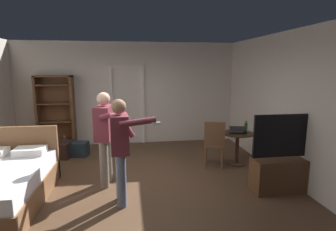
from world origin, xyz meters
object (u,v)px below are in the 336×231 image
(person_striped_shirt, at_px, (105,132))
(suitcase_dark, at_px, (75,149))
(bottle_on_table, at_px, (246,128))
(person_blue_shirt, at_px, (121,145))
(tv_flatscreen, at_px, (286,168))
(wooden_chair, at_px, (214,142))
(bookshelf, at_px, (56,110))
(suitcase_small, at_px, (60,151))
(laptop, at_px, (237,131))
(side_table, at_px, (237,143))

(person_striped_shirt, bearing_deg, suitcase_dark, 117.52)
(bottle_on_table, xyz_separation_m, person_blue_shirt, (-2.57, -1.28, 0.12))
(tv_flatscreen, relative_size, wooden_chair, 1.34)
(bookshelf, relative_size, suitcase_small, 4.14)
(laptop, relative_size, bottle_on_table, 1.49)
(bookshelf, distance_m, person_blue_shirt, 3.63)
(tv_flatscreen, relative_size, laptop, 3.30)
(wooden_chair, bearing_deg, bottle_on_table, 2.62)
(suitcase_small, bearing_deg, person_striped_shirt, -40.24)
(side_table, bearing_deg, person_striped_shirt, -166.93)
(person_blue_shirt, relative_size, suitcase_small, 3.58)
(bottle_on_table, height_order, person_striped_shirt, person_striped_shirt)
(tv_flatscreen, bearing_deg, person_striped_shirt, 166.94)
(suitcase_small, bearing_deg, suitcase_dark, 33.81)
(bookshelf, distance_m, tv_flatscreen, 5.50)
(bottle_on_table, xyz_separation_m, suitcase_dark, (-3.73, 1.14, -0.64))
(laptop, xyz_separation_m, wooden_chair, (-0.51, -0.07, -0.21))
(laptop, xyz_separation_m, person_blue_shirt, (-2.39, -1.32, 0.18))
(bookshelf, height_order, laptop, bookshelf)
(wooden_chair, relative_size, suitcase_small, 2.18)
(bookshelf, height_order, person_blue_shirt, bookshelf)
(side_table, height_order, suitcase_small, side_table)
(laptop, bearing_deg, side_table, 45.03)
(side_table, height_order, wooden_chair, wooden_chair)
(bottle_on_table, bearing_deg, suitcase_dark, 162.99)
(bookshelf, bearing_deg, suitcase_small, -73.50)
(person_blue_shirt, bearing_deg, bookshelf, 118.40)
(wooden_chair, relative_size, person_striped_shirt, 0.60)
(tv_flatscreen, height_order, laptop, tv_flatscreen)
(side_table, height_order, laptop, laptop)
(person_blue_shirt, relative_size, person_striped_shirt, 0.98)
(laptop, xyz_separation_m, suitcase_dark, (-3.55, 1.10, -0.58))
(laptop, relative_size, wooden_chair, 0.41)
(suitcase_dark, bearing_deg, person_striped_shirt, -49.81)
(laptop, bearing_deg, person_blue_shirt, -151.14)
(tv_flatscreen, height_order, person_blue_shirt, person_blue_shirt)
(laptop, height_order, person_striped_shirt, person_striped_shirt)
(tv_flatscreen, xyz_separation_m, bottle_on_table, (-0.17, 1.25, 0.42))
(bottle_on_table, distance_m, person_striped_shirt, 2.91)
(person_striped_shirt, relative_size, suitcase_small, 3.66)
(side_table, relative_size, suitcase_dark, 1.12)
(laptop, relative_size, person_striped_shirt, 0.24)
(bookshelf, relative_size, person_blue_shirt, 1.16)
(bottle_on_table, bearing_deg, suitcase_small, 165.67)
(bookshelf, height_order, suitcase_small, bookshelf)
(bookshelf, distance_m, person_striped_shirt, 2.85)
(bookshelf, height_order, wooden_chair, bookshelf)
(side_table, bearing_deg, tv_flatscreen, -77.06)
(person_striped_shirt, distance_m, suitcase_dark, 2.07)
(laptop, bearing_deg, bottle_on_table, -11.94)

